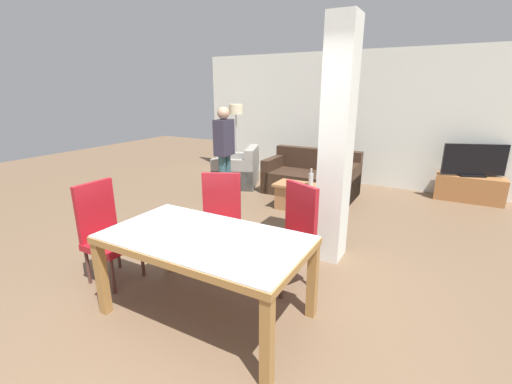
# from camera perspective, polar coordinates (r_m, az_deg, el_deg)

# --- Properties ---
(ground_plane) EXTENTS (18.00, 18.00, 0.00)m
(ground_plane) POSITION_cam_1_polar(r_m,az_deg,el_deg) (3.33, -8.00, -19.38)
(ground_plane) COLOR brown
(back_wall) EXTENTS (7.20, 0.09, 2.70)m
(back_wall) POSITION_cam_1_polar(r_m,az_deg,el_deg) (7.54, 16.47, 11.56)
(back_wall) COLOR white
(back_wall) RESTS_ON ground_plane
(divider_pillar) EXTENTS (0.30, 0.38, 2.70)m
(divider_pillar) POSITION_cam_1_polar(r_m,az_deg,el_deg) (3.94, 13.27, 7.52)
(divider_pillar) COLOR white
(divider_pillar) RESTS_ON ground_plane
(dining_table) EXTENTS (1.75, 0.97, 0.77)m
(dining_table) POSITION_cam_1_polar(r_m,az_deg,el_deg) (3.01, -8.49, -9.84)
(dining_table) COLOR #A0713B
(dining_table) RESTS_ON ground_plane
(dining_chair_far_right) EXTENTS (0.62, 0.62, 1.05)m
(dining_chair_far_right) POSITION_cam_1_polar(r_m,az_deg,el_deg) (3.52, 5.99, -6.86)
(dining_chair_far_right) COLOR maroon
(dining_chair_far_right) RESTS_ON ground_plane
(dining_chair_head_left) EXTENTS (0.46, 0.46, 1.05)m
(dining_chair_head_left) POSITION_cam_1_polar(r_m,az_deg,el_deg) (3.90, -23.76, -5.88)
(dining_chair_head_left) COLOR maroon
(dining_chair_head_left) RESTS_ON ground_plane
(dining_chair_far_left) EXTENTS (0.62, 0.62, 1.05)m
(dining_chair_far_left) POSITION_cam_1_polar(r_m,az_deg,el_deg) (3.91, -5.88, -4.42)
(dining_chair_far_left) COLOR maroon
(dining_chair_far_left) RESTS_ON ground_plane
(sofa) EXTENTS (1.72, 0.88, 0.83)m
(sofa) POSITION_cam_1_polar(r_m,az_deg,el_deg) (6.70, 9.21, 2.19)
(sofa) COLOR #39271B
(sofa) RESTS_ON ground_plane
(armchair) EXTENTS (1.11, 1.13, 0.81)m
(armchair) POSITION_cam_1_polar(r_m,az_deg,el_deg) (7.17, -3.01, 3.34)
(armchair) COLOR gray
(armchair) RESTS_ON ground_plane
(coffee_table) EXTENTS (0.74, 0.46, 0.44)m
(coffee_table) POSITION_cam_1_polar(r_m,az_deg,el_deg) (5.79, 6.86, -0.70)
(coffee_table) COLOR #9D6B41
(coffee_table) RESTS_ON ground_plane
(bottle) EXTENTS (0.08, 0.08, 0.28)m
(bottle) POSITION_cam_1_polar(r_m,az_deg,el_deg) (5.67, 9.14, 2.19)
(bottle) COLOR #B2B7BC
(bottle) RESTS_ON coffee_table
(tv_stand) EXTENTS (1.10, 0.40, 0.46)m
(tv_stand) POSITION_cam_1_polar(r_m,az_deg,el_deg) (7.27, 31.96, 0.49)
(tv_stand) COLOR #A26638
(tv_stand) RESTS_ON ground_plane
(tv_screen) EXTENTS (1.00, 0.41, 0.58)m
(tv_screen) POSITION_cam_1_polar(r_m,az_deg,el_deg) (7.16, 32.59, 4.41)
(tv_screen) COLOR black
(tv_screen) RESTS_ON tv_stand
(floor_lamp) EXTENTS (0.30, 0.30, 1.62)m
(floor_lamp) POSITION_cam_1_polar(r_m,az_deg,el_deg) (7.99, -3.36, 12.50)
(floor_lamp) COLOR #B7B7BC
(floor_lamp) RESTS_ON ground_plane
(standing_person) EXTENTS (0.23, 0.39, 1.66)m
(standing_person) POSITION_cam_1_polar(r_m,az_deg,el_deg) (6.23, -5.32, 7.51)
(standing_person) COLOR #30545B
(standing_person) RESTS_ON ground_plane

